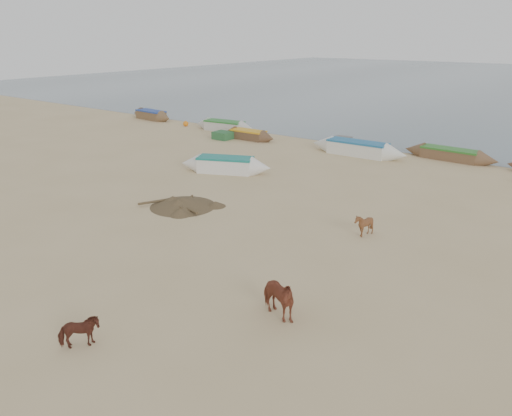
{
  "coord_description": "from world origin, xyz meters",
  "views": [
    {
      "loc": [
        12.11,
        -11.96,
        8.07
      ],
      "look_at": [
        0.0,
        4.0,
        1.0
      ],
      "focal_mm": 35.0,
      "sensor_mm": 36.0,
      "label": 1
    }
  ],
  "objects_px": {
    "cow_adult": "(277,297)",
    "near_canoe": "(225,165)",
    "calf_right": "(79,333)",
    "calf_front": "(364,225)"
  },
  "relations": [
    {
      "from": "calf_front",
      "to": "cow_adult",
      "type": "bearing_deg",
      "value": -26.85
    },
    {
      "from": "calf_right",
      "to": "near_canoe",
      "type": "relative_size",
      "value": 0.17
    },
    {
      "from": "cow_adult",
      "to": "near_canoe",
      "type": "height_order",
      "value": "cow_adult"
    },
    {
      "from": "cow_adult",
      "to": "near_canoe",
      "type": "distance_m",
      "value": 16.59
    },
    {
      "from": "calf_right",
      "to": "near_canoe",
      "type": "xyz_separation_m",
      "value": [
        -8.56,
        16.03,
        0.01
      ]
    },
    {
      "from": "cow_adult",
      "to": "calf_right",
      "type": "height_order",
      "value": "cow_adult"
    },
    {
      "from": "cow_adult",
      "to": "calf_front",
      "type": "bearing_deg",
      "value": 21.94
    },
    {
      "from": "near_canoe",
      "to": "calf_front",
      "type": "bearing_deg",
      "value": -44.53
    },
    {
      "from": "calf_front",
      "to": "calf_right",
      "type": "distance_m",
      "value": 12.15
    },
    {
      "from": "near_canoe",
      "to": "calf_right",
      "type": "bearing_deg",
      "value": -85.94
    }
  ]
}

